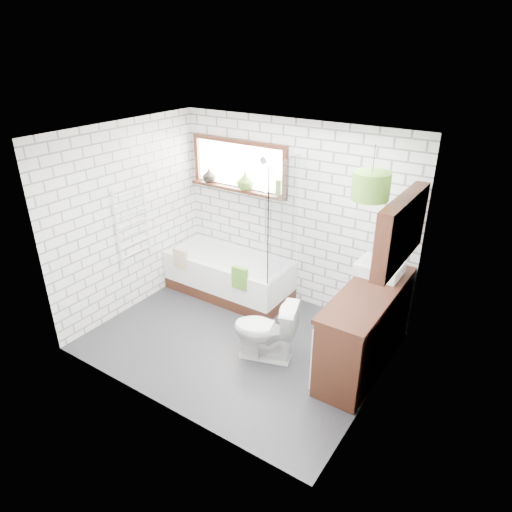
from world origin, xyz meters
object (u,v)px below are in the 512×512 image
Objects in this scene: basin at (380,268)px; pendant at (371,186)px; bathtub at (229,275)px; toilet at (265,330)px; vanity at (366,328)px.

pendant reaches higher than basin.
basin is (2.16, -0.01, 0.73)m from bathtub.
toilet is at bearing -38.27° from bathtub.
basin is at bearing 84.06° from pendant.
toilet is (1.23, -0.97, 0.08)m from bathtub.
basin is 1.18m from pendant.
vanity is (2.22, -0.44, 0.18)m from bathtub.
toilet is (-0.99, -0.53, -0.10)m from vanity.
pendant reaches higher than vanity.
vanity is 1.63m from pendant.
bathtub is at bearing -145.80° from toilet.
bathtub is 4.88× the size of pendant.
bathtub is at bearing 167.15° from pendant.
basin reaches higher than vanity.
vanity is at bearing -11.31° from bathtub.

